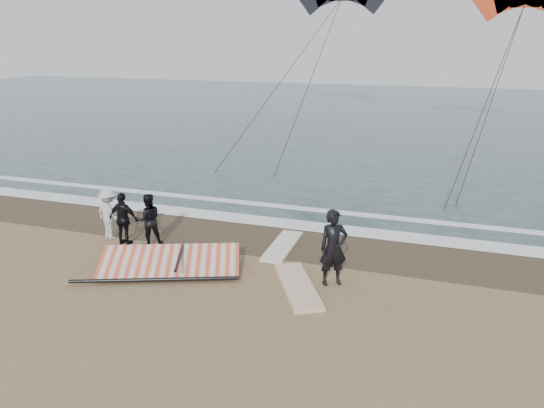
{
  "coord_description": "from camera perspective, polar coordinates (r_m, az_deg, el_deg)",
  "views": [
    {
      "loc": [
        4.06,
        -9.56,
        5.77
      ],
      "look_at": [
        -0.24,
        3.0,
        1.6
      ],
      "focal_mm": 35.0,
      "sensor_mm": 36.0,
      "label": 1
    }
  ],
  "objects": [
    {
      "name": "sea",
      "position": [
        43.14,
        13.51,
        9.28
      ],
      "size": [
        120.0,
        54.0,
        0.02
      ],
      "primitive_type": "cube",
      "color": "#233838",
      "rests_on": "ground"
    },
    {
      "name": "foam_near",
      "position": [
        16.98,
        3.95,
        -2.37
      ],
      "size": [
        120.0,
        0.9,
        0.01
      ],
      "primitive_type": "cube",
      "color": "white",
      "rests_on": "sea"
    },
    {
      "name": "sail_rig",
      "position": [
        14.13,
        -10.88,
        -6.13
      ],
      "size": [
        3.86,
        2.91,
        0.49
      ],
      "color": "black",
      "rests_on": "ground"
    },
    {
      "name": "board_cream",
      "position": [
        15.3,
        1.15,
        -4.53
      ],
      "size": [
        0.7,
        2.36,
        0.1
      ],
      "primitive_type": "cube",
      "rotation": [
        0.0,
        0.0,
        0.03
      ],
      "color": "silver",
      "rests_on": "ground"
    },
    {
      "name": "board_white",
      "position": [
        12.95,
        2.76,
        -8.79
      ],
      "size": [
        1.84,
        2.56,
        0.1
      ],
      "primitive_type": "cube",
      "rotation": [
        0.0,
        0.0,
        0.5
      ],
      "color": "silver",
      "rests_on": "ground"
    },
    {
      "name": "foam_far",
      "position": [
        18.55,
        5.32,
        -0.68
      ],
      "size": [
        120.0,
        0.45,
        0.01
      ],
      "primitive_type": "cube",
      "color": "white",
      "rests_on": "sea"
    },
    {
      "name": "trio_cluster",
      "position": [
        16.05,
        -15.5,
        -1.35
      ],
      "size": [
        2.44,
        1.01,
        1.56
      ],
      "color": "black",
      "rests_on": "ground"
    },
    {
      "name": "ground",
      "position": [
        11.88,
        -3.66,
        -11.65
      ],
      "size": [
        120.0,
        120.0,
        0.0
      ],
      "primitive_type": "plane",
      "color": "#8C704C",
      "rests_on": "ground"
    },
    {
      "name": "wet_sand",
      "position": [
        15.73,
        2.61,
        -4.08
      ],
      "size": [
        120.0,
        2.8,
        0.01
      ],
      "primitive_type": "cube",
      "color": "#4C3D2B",
      "rests_on": "ground"
    },
    {
      "name": "man_main",
      "position": [
        12.87,
        6.63,
        -4.68
      ],
      "size": [
        0.83,
        0.75,
        1.9
      ],
      "primitive_type": "imported",
      "rotation": [
        0.0,
        0.0,
        0.56
      ],
      "color": "black",
      "rests_on": "ground"
    }
  ]
}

